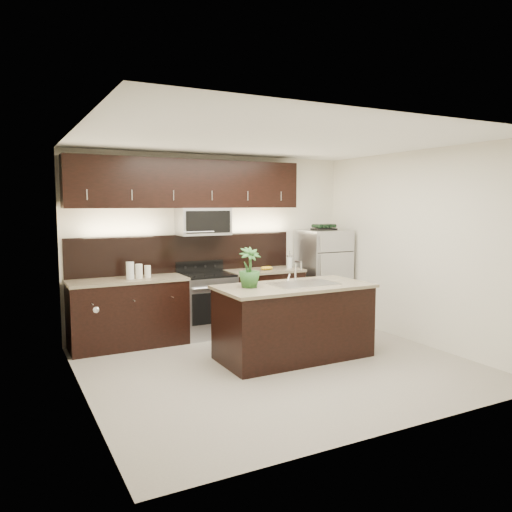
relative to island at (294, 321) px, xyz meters
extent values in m
plane|color=gray|center=(-0.34, -0.20, -0.47)|extent=(4.50, 4.50, 0.00)
cube|color=beige|center=(-0.34, 1.80, 0.88)|extent=(4.50, 0.02, 2.70)
cube|color=beige|center=(-0.34, -2.20, 0.88)|extent=(4.50, 0.02, 2.70)
cube|color=beige|center=(-2.59, -0.20, 0.88)|extent=(0.02, 4.00, 2.70)
cube|color=beige|center=(1.91, -0.20, 0.88)|extent=(0.02, 4.00, 2.70)
cube|color=white|center=(-0.34, -0.20, 2.23)|extent=(4.50, 4.00, 0.02)
cube|color=white|center=(-2.57, -1.00, 0.54)|extent=(0.04, 0.80, 2.02)
sphere|color=silver|center=(-2.54, -0.68, 0.53)|extent=(0.06, 0.06, 0.06)
cube|color=black|center=(-2.57, 0.55, 1.18)|extent=(0.01, 0.32, 0.46)
cube|color=white|center=(-2.57, 0.55, 1.18)|extent=(0.00, 0.24, 0.36)
cube|color=black|center=(-1.75, 1.49, -0.02)|extent=(1.57, 0.62, 0.90)
cube|color=black|center=(0.37, 1.49, -0.02)|extent=(1.16, 0.62, 0.90)
cube|color=#B2B2B7|center=(-0.59, 1.49, -0.02)|extent=(0.76, 0.62, 0.90)
cube|color=black|center=(-0.59, 1.49, 0.44)|extent=(0.76, 0.60, 0.03)
cube|color=tan|center=(-1.75, 1.49, 0.45)|extent=(1.59, 0.65, 0.04)
cube|color=tan|center=(0.37, 1.49, 0.45)|extent=(1.18, 0.65, 0.04)
cube|color=black|center=(-0.79, 1.79, 0.75)|extent=(3.49, 0.02, 0.56)
cube|color=#B2B2B7|center=(-0.59, 1.60, 1.23)|extent=(0.76, 0.40, 0.40)
cube|color=black|center=(-0.79, 1.64, 1.78)|extent=(3.49, 0.33, 0.70)
cube|color=black|center=(0.00, 0.00, -0.02)|extent=(1.90, 0.90, 0.90)
cube|color=tan|center=(0.00, 0.00, 0.45)|extent=(1.96, 0.96, 0.04)
cube|color=silver|center=(0.15, 0.00, 0.47)|extent=(0.84, 0.50, 0.01)
cylinder|color=silver|center=(0.15, 0.21, 0.59)|extent=(0.03, 0.03, 0.24)
cylinder|color=silver|center=(0.15, 0.14, 0.74)|extent=(0.02, 0.14, 0.02)
cylinder|color=silver|center=(0.15, 0.07, 0.69)|extent=(0.02, 0.02, 0.10)
cube|color=#B2B2B7|center=(1.46, 1.43, 0.29)|extent=(0.74, 0.67, 1.53)
cube|color=black|center=(1.46, 1.43, 1.07)|extent=(0.38, 0.23, 0.03)
cylinder|color=black|center=(1.32, 1.43, 1.12)|extent=(0.06, 0.22, 0.06)
cylinder|color=black|center=(1.39, 1.43, 1.12)|extent=(0.06, 0.22, 0.06)
cylinder|color=black|center=(1.46, 1.43, 1.12)|extent=(0.06, 0.22, 0.06)
cylinder|color=black|center=(1.54, 1.43, 1.12)|extent=(0.06, 0.22, 0.06)
cylinder|color=black|center=(1.61, 1.43, 1.12)|extent=(0.06, 0.22, 0.06)
imported|color=#265321|center=(-0.58, 0.10, 0.71)|extent=(0.28, 0.28, 0.49)
cylinder|color=silver|center=(-1.72, 1.44, 0.59)|extent=(0.11, 0.11, 0.24)
cylinder|color=white|center=(-1.59, 1.47, 0.57)|extent=(0.10, 0.10, 0.20)
cylinder|color=white|center=(-1.47, 1.49, 0.55)|extent=(0.09, 0.09, 0.17)
cylinder|color=silver|center=(0.81, 1.44, 0.56)|extent=(0.09, 0.09, 0.18)
cylinder|color=silver|center=(0.81, 1.44, 0.65)|extent=(0.09, 0.09, 0.02)
cylinder|color=silver|center=(0.81, 1.44, 0.70)|extent=(0.01, 0.01, 0.07)
ellipsoid|color=gold|center=(0.31, 1.41, 0.50)|extent=(0.21, 0.16, 0.06)
camera|label=1|loc=(-3.31, -5.30, 1.49)|focal=35.00mm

